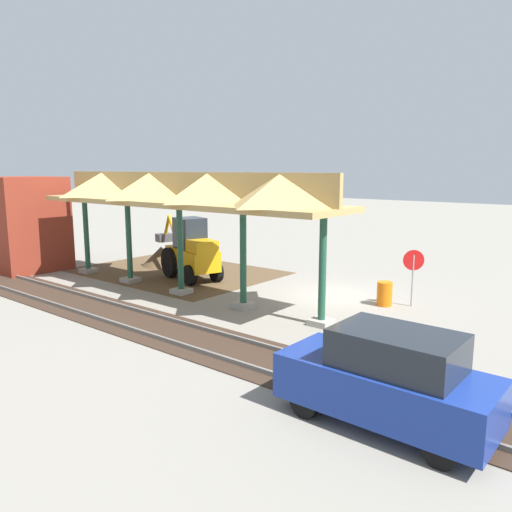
{
  "coord_description": "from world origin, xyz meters",
  "views": [
    {
      "loc": [
        -9.72,
        17.02,
        5.03
      ],
      "look_at": [
        2.54,
        1.83,
        1.6
      ],
      "focal_mm": 35.0,
      "sensor_mm": 36.0,
      "label": 1
    }
  ],
  "objects_px": {
    "backhoe": "(191,251)",
    "distant_parked_car": "(388,379)",
    "brick_utility_building": "(23,223)",
    "stop_sign": "(413,266)",
    "traffic_barrel": "(385,294)"
  },
  "relations": [
    {
      "from": "stop_sign",
      "to": "traffic_barrel",
      "type": "distance_m",
      "value": 1.45
    },
    {
      "from": "stop_sign",
      "to": "distant_parked_car",
      "type": "distance_m",
      "value": 9.3
    },
    {
      "from": "backhoe",
      "to": "brick_utility_building",
      "type": "relative_size",
      "value": 1.11
    },
    {
      "from": "brick_utility_building",
      "to": "stop_sign",
      "type": "bearing_deg",
      "value": -162.98
    },
    {
      "from": "distant_parked_car",
      "to": "traffic_barrel",
      "type": "relative_size",
      "value": 4.69
    },
    {
      "from": "stop_sign",
      "to": "distant_parked_car",
      "type": "bearing_deg",
      "value": 108.85
    },
    {
      "from": "backhoe",
      "to": "traffic_barrel",
      "type": "distance_m",
      "value": 9.11
    },
    {
      "from": "distant_parked_car",
      "to": "traffic_barrel",
      "type": "xyz_separation_m",
      "value": [
        3.82,
        -8.23,
        -0.53
      ]
    },
    {
      "from": "stop_sign",
      "to": "backhoe",
      "type": "xyz_separation_m",
      "value": [
        9.81,
        1.8,
        -0.24
      ]
    },
    {
      "from": "brick_utility_building",
      "to": "distant_parked_car",
      "type": "relative_size",
      "value": 1.1
    },
    {
      "from": "distant_parked_car",
      "to": "traffic_barrel",
      "type": "bearing_deg",
      "value": -65.11
    },
    {
      "from": "backhoe",
      "to": "distant_parked_car",
      "type": "bearing_deg",
      "value": 151.4
    },
    {
      "from": "stop_sign",
      "to": "distant_parked_car",
      "type": "xyz_separation_m",
      "value": [
        -3.0,
        8.78,
        -0.53
      ]
    },
    {
      "from": "distant_parked_car",
      "to": "traffic_barrel",
      "type": "distance_m",
      "value": 9.09
    },
    {
      "from": "backhoe",
      "to": "stop_sign",
      "type": "bearing_deg",
      "value": -169.59
    }
  ]
}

